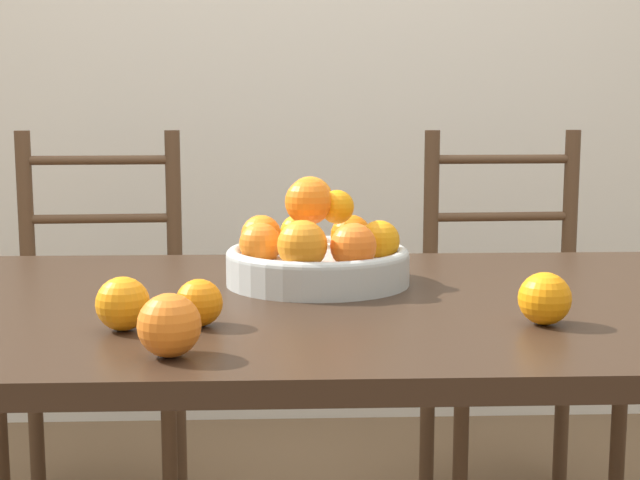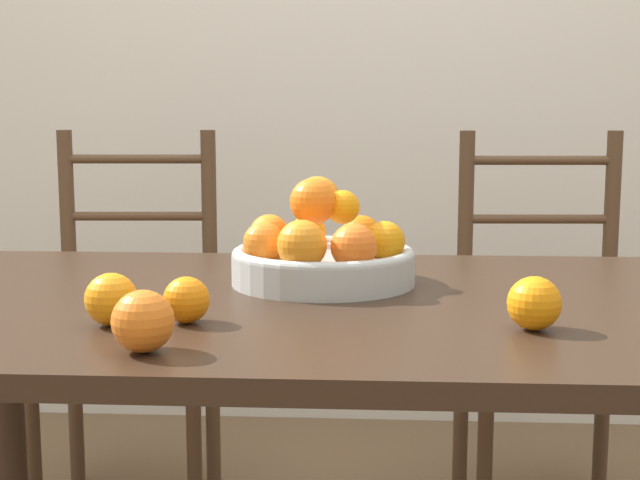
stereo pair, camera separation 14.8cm
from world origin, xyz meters
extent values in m
cube|color=silver|center=(0.00, 1.49, 1.30)|extent=(8.00, 0.06, 2.60)
cube|color=black|center=(0.00, 0.00, 0.71)|extent=(1.65, 0.90, 0.03)
cylinder|color=black|center=(-0.75, 0.37, 0.35)|extent=(0.07, 0.07, 0.70)
cylinder|color=#B2B7B2|center=(-0.05, 0.12, 0.76)|extent=(0.33, 0.33, 0.05)
torus|color=#B2B7B2|center=(-0.05, 0.12, 0.78)|extent=(0.33, 0.33, 0.02)
sphere|color=orange|center=(0.06, 0.11, 0.81)|extent=(0.07, 0.07, 0.07)
sphere|color=orange|center=(0.02, 0.21, 0.81)|extent=(0.08, 0.08, 0.08)
sphere|color=orange|center=(-0.08, 0.23, 0.81)|extent=(0.07, 0.07, 0.07)
sphere|color=orange|center=(-0.15, 0.16, 0.81)|extent=(0.07, 0.07, 0.07)
sphere|color=orange|center=(-0.15, 0.08, 0.81)|extent=(0.07, 0.07, 0.07)
sphere|color=orange|center=(-0.08, 0.02, 0.82)|extent=(0.08, 0.08, 0.08)
sphere|color=orange|center=(0.01, 0.03, 0.81)|extent=(0.08, 0.08, 0.08)
sphere|color=orange|center=(-0.01, 0.12, 0.87)|extent=(0.06, 0.06, 0.06)
sphere|color=orange|center=(-0.06, 0.15, 0.88)|extent=(0.08, 0.08, 0.08)
sphere|color=orange|center=(-0.06, 0.11, 0.88)|extent=(0.08, 0.08, 0.08)
sphere|color=orange|center=(-0.23, -0.19, 0.76)|extent=(0.07, 0.07, 0.07)
sphere|color=orange|center=(0.27, -0.20, 0.77)|extent=(0.08, 0.08, 0.08)
sphere|color=orange|center=(-0.25, -0.35, 0.77)|extent=(0.08, 0.08, 0.08)
sphere|color=orange|center=(-0.33, -0.21, 0.77)|extent=(0.08, 0.08, 0.08)
cylinder|color=#513823|center=(-0.75, 0.52, 0.22)|extent=(0.04, 0.04, 0.44)
cylinder|color=#513823|center=(-0.38, 0.54, 0.22)|extent=(0.04, 0.04, 0.44)
cylinder|color=#513823|center=(-0.78, 0.88, 0.49)|extent=(0.04, 0.04, 0.99)
cylinder|color=#513823|center=(-0.40, 0.90, 0.49)|extent=(0.04, 0.04, 0.99)
cube|color=#513823|center=(-0.58, 0.71, 0.46)|extent=(0.44, 0.42, 0.04)
cylinder|color=#513823|center=(-0.59, 0.89, 0.60)|extent=(0.38, 0.05, 0.02)
cylinder|color=#513823|center=(-0.59, 0.89, 0.76)|extent=(0.38, 0.05, 0.02)
cylinder|color=#513823|center=(-0.59, 0.89, 0.91)|extent=(0.38, 0.05, 0.02)
cylinder|color=#513823|center=(0.30, 0.52, 0.22)|extent=(0.04, 0.04, 0.44)
cylinder|color=#513823|center=(0.28, 0.88, 0.49)|extent=(0.04, 0.04, 0.99)
cylinder|color=#513823|center=(0.66, 0.90, 0.49)|extent=(0.04, 0.04, 0.99)
cube|color=#513823|center=(0.48, 0.71, 0.46)|extent=(0.44, 0.42, 0.04)
cylinder|color=#513823|center=(0.47, 0.89, 0.60)|extent=(0.38, 0.04, 0.02)
cylinder|color=#513823|center=(0.47, 0.89, 0.76)|extent=(0.38, 0.04, 0.02)
cylinder|color=#513823|center=(0.47, 0.89, 0.91)|extent=(0.38, 0.04, 0.02)
camera|label=1|loc=(-0.11, -1.44, 1.04)|focal=50.00mm
camera|label=2|loc=(0.04, -1.44, 1.04)|focal=50.00mm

